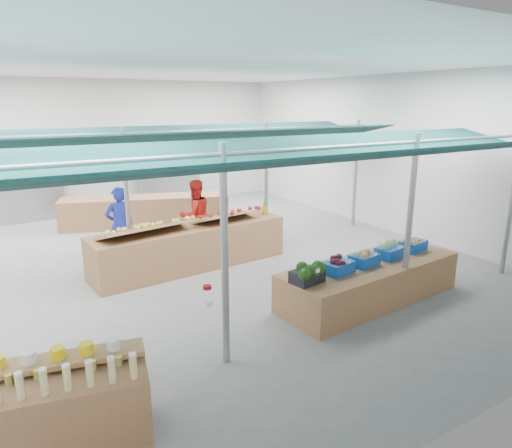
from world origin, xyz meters
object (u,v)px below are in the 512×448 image
Objects in this scene: fruit_counter at (191,247)px; vendor_left at (120,225)px; bottle_shelf at (65,404)px; crate_stack at (401,281)px; veg_counter at (370,281)px; vendor_right at (195,215)px.

vendor_left reaches higher than fruit_counter.
bottle_shelf reaches higher than crate_stack.
crate_stack is (0.55, -0.23, -0.04)m from veg_counter.
crate_stack is at bearing 19.21° from bottle_shelf.
vendor_right is (3.83, 5.29, 0.44)m from bottle_shelf.
crate_stack is (2.64, -3.47, -0.15)m from fruit_counter.
veg_counter is 4.61m from vendor_right.
veg_counter is 0.84× the size of fruit_counter.
crate_stack is 5.03m from vendor_right.
fruit_counter is at bearing 56.74° from vendor_right.
crate_stack is at bearing -57.41° from fruit_counter.
fruit_counter reaches higher than crate_stack.
bottle_shelf is 2.97× the size of crate_stack.
fruit_counter is 6.96× the size of crate_stack.
veg_counter is at bearing -61.89° from fruit_counter.
fruit_counter is at bearing 64.59° from bottle_shelf.
veg_counter is 5.47m from vendor_left.
vendor_left is at bearing -4.65° from vendor_right.
bottle_shelf is 1.07× the size of vendor_right.
fruit_counter is 4.36m from crate_stack.
veg_counter is at bearing 122.48° from vendor_left.
fruit_counter is 1.68m from vendor_left.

